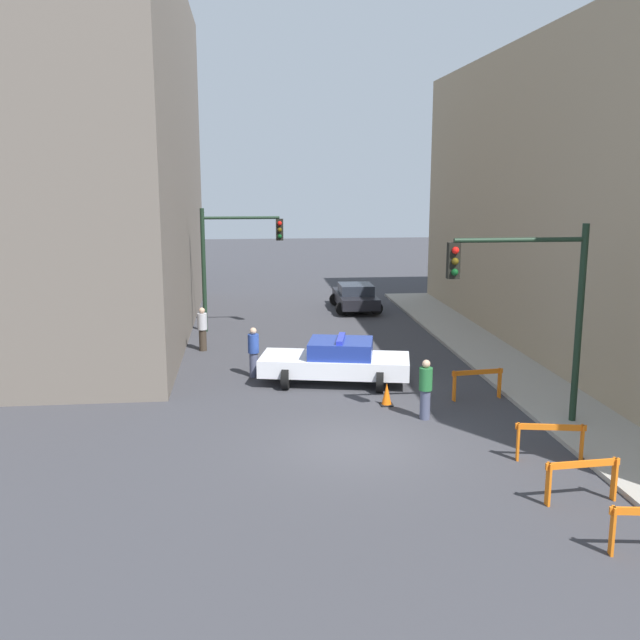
% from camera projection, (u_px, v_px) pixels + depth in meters
% --- Properties ---
extents(ground_plane, '(120.00, 120.00, 0.00)m').
position_uv_depth(ground_plane, '(358.00, 445.00, 17.51)').
color(ground_plane, '#38383D').
extents(sidewalk_right, '(2.40, 44.00, 0.12)m').
position_uv_depth(sidewalk_right, '(598.00, 433.00, 18.14)').
color(sidewalk_right, '#9E998E').
rests_on(sidewalk_right, ground_plane).
extents(building_corner_left, '(14.00, 20.00, 14.34)m').
position_uv_depth(building_corner_left, '(9.00, 159.00, 28.51)').
color(building_corner_left, '#6B6056').
rests_on(building_corner_left, ground_plane).
extents(traffic_light_near, '(3.64, 0.35, 5.20)m').
position_uv_depth(traffic_light_near, '(537.00, 294.00, 18.13)').
color(traffic_light_near, black).
rests_on(traffic_light_near, sidewalk_right).
extents(traffic_light_far, '(3.44, 0.35, 5.20)m').
position_uv_depth(traffic_light_far, '(230.00, 252.00, 29.82)').
color(traffic_light_far, black).
rests_on(traffic_light_far, ground_plane).
extents(police_car, '(4.98, 2.96, 1.52)m').
position_uv_depth(police_car, '(336.00, 361.00, 22.64)').
color(police_car, white).
rests_on(police_car, ground_plane).
extents(parked_car_near, '(2.30, 4.32, 1.31)m').
position_uv_depth(parked_car_near, '(355.00, 296.00, 35.16)').
color(parked_car_near, black).
rests_on(parked_car_near, ground_plane).
extents(pedestrian_crossing, '(0.45, 0.45, 1.66)m').
position_uv_depth(pedestrian_crossing, '(254.00, 351.00, 23.30)').
color(pedestrian_crossing, '#474C66').
rests_on(pedestrian_crossing, ground_plane).
extents(pedestrian_corner, '(0.42, 0.42, 1.66)m').
position_uv_depth(pedestrian_corner, '(202.00, 328.00, 26.85)').
color(pedestrian_corner, '#382D23').
rests_on(pedestrian_corner, ground_plane).
extents(pedestrian_sidewalk, '(0.47, 0.47, 1.66)m').
position_uv_depth(pedestrian_sidewalk, '(425.00, 389.00, 19.22)').
color(pedestrian_sidewalk, '#474C66').
rests_on(pedestrian_sidewalk, ground_plane).
extents(barrier_mid, '(1.60, 0.26, 0.90)m').
position_uv_depth(barrier_mid, '(582.00, 474.00, 14.29)').
color(barrier_mid, orange).
rests_on(barrier_mid, ground_plane).
extents(barrier_back, '(1.58, 0.44, 0.90)m').
position_uv_depth(barrier_back, '(550.00, 436.00, 16.38)').
color(barrier_back, orange).
rests_on(barrier_back, ground_plane).
extents(barrier_corner, '(1.60, 0.33, 0.90)m').
position_uv_depth(barrier_corner, '(477.00, 379.00, 20.99)').
color(barrier_corner, orange).
rests_on(barrier_corner, ground_plane).
extents(traffic_cone, '(0.36, 0.36, 0.66)m').
position_uv_depth(traffic_cone, '(387.00, 395.00, 20.49)').
color(traffic_cone, black).
rests_on(traffic_cone, ground_plane).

